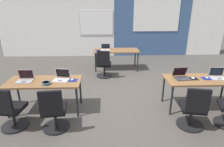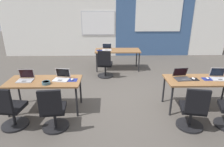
{
  "view_description": "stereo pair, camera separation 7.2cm",
  "coord_description": "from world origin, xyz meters",
  "px_view_note": "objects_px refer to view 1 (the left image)",
  "views": [
    {
      "loc": [
        -0.41,
        -4.51,
        2.34
      ],
      "look_at": [
        -0.25,
        -0.4,
        0.8
      ],
      "focal_mm": 30.82,
      "sensor_mm": 36.0,
      "label": 1
    },
    {
      "loc": [
        -0.33,
        -4.51,
        2.34
      ],
      "look_at": [
        -0.25,
        -0.4,
        0.8
      ],
      "focal_mm": 30.82,
      "sensor_mm": 36.0,
      "label": 2
    }
  ],
  "objects_px": {
    "desk_far_center": "(116,52)",
    "laptop_near_right_inner": "(182,76)",
    "mouse_far_left": "(98,50)",
    "chair_near_left_end": "(10,112)",
    "mouse_near_left_inner": "(72,80)",
    "chair_near_right_inner": "(193,111)",
    "desk_near_right": "(201,81)",
    "laptop_near_right_end": "(218,76)",
    "chair_near_left_inner": "(54,113)",
    "desk_near_left": "(44,84)",
    "laptop_near_left_end": "(25,79)",
    "snack_bowl": "(46,83)",
    "chair_far_left": "(104,66)",
    "laptop_near_left_inner": "(62,78)",
    "mouse_near_right_end": "(207,78)",
    "mouse_near_right_inner": "(193,78)",
    "laptop_far_left": "(106,49)"
  },
  "relations": [
    {
      "from": "laptop_near_right_end",
      "to": "snack_bowl",
      "type": "distance_m",
      "value": 3.78
    },
    {
      "from": "mouse_near_right_inner",
      "to": "mouse_near_left_inner",
      "type": "bearing_deg",
      "value": 179.84
    },
    {
      "from": "laptop_near_left_end",
      "to": "chair_near_right_inner",
      "type": "bearing_deg",
      "value": -13.77
    },
    {
      "from": "chair_far_left",
      "to": "laptop_near_left_inner",
      "type": "bearing_deg",
      "value": 70.33
    },
    {
      "from": "chair_near_left_end",
      "to": "chair_near_left_inner",
      "type": "height_order",
      "value": "same"
    },
    {
      "from": "laptop_near_right_end",
      "to": "laptop_near_left_end",
      "type": "xyz_separation_m",
      "value": [
        -4.29,
        -0.01,
        0.0
      ]
    },
    {
      "from": "laptop_near_left_end",
      "to": "mouse_near_right_inner",
      "type": "relative_size",
      "value": 3.01
    },
    {
      "from": "desk_near_left",
      "to": "chair_far_left",
      "type": "relative_size",
      "value": 1.74
    },
    {
      "from": "mouse_near_right_end",
      "to": "mouse_near_left_inner",
      "type": "distance_m",
      "value": 3.01
    },
    {
      "from": "mouse_far_left",
      "to": "laptop_near_left_inner",
      "type": "bearing_deg",
      "value": -105.32
    },
    {
      "from": "desk_near_right",
      "to": "mouse_near_right_inner",
      "type": "relative_size",
      "value": 14.49
    },
    {
      "from": "chair_near_left_end",
      "to": "chair_near_right_inner",
      "type": "xyz_separation_m",
      "value": [
        3.49,
        -0.09,
        0.0
      ]
    },
    {
      "from": "desk_far_center",
      "to": "laptop_near_right_inner",
      "type": "height_order",
      "value": "laptop_near_right_inner"
    },
    {
      "from": "laptop_near_left_end",
      "to": "chair_near_left_inner",
      "type": "distance_m",
      "value": 1.16
    },
    {
      "from": "laptop_far_left",
      "to": "chair_near_right_inner",
      "type": "distance_m",
      "value": 3.99
    },
    {
      "from": "mouse_near_right_end",
      "to": "laptop_near_right_inner",
      "type": "xyz_separation_m",
      "value": [
        -0.56,
        0.05,
        0.03
      ]
    },
    {
      "from": "mouse_near_right_end",
      "to": "laptop_near_left_end",
      "type": "bearing_deg",
      "value": 179.82
    },
    {
      "from": "chair_far_left",
      "to": "laptop_near_right_inner",
      "type": "bearing_deg",
      "value": 137.59
    },
    {
      "from": "chair_near_left_inner",
      "to": "desk_near_left",
      "type": "bearing_deg",
      "value": -69.41
    },
    {
      "from": "desk_near_left",
      "to": "mouse_near_right_inner",
      "type": "relative_size",
      "value": 14.49
    },
    {
      "from": "chair_near_left_inner",
      "to": "laptop_near_right_end",
      "type": "bearing_deg",
      "value": -172.97
    },
    {
      "from": "desk_near_left",
      "to": "chair_near_left_inner",
      "type": "relative_size",
      "value": 1.74
    },
    {
      "from": "mouse_far_left",
      "to": "snack_bowl",
      "type": "bearing_deg",
      "value": -108.83
    },
    {
      "from": "desk_near_left",
      "to": "snack_bowl",
      "type": "distance_m",
      "value": 0.24
    },
    {
      "from": "laptop_near_right_end",
      "to": "mouse_far_left",
      "type": "xyz_separation_m",
      "value": [
        -2.77,
        2.71,
        -0.03
      ]
    },
    {
      "from": "mouse_near_left_inner",
      "to": "mouse_near_right_end",
      "type": "bearing_deg",
      "value": 0.0
    },
    {
      "from": "desk_near_right",
      "to": "chair_near_left_end",
      "type": "xyz_separation_m",
      "value": [
        -3.98,
        -0.68,
        -0.28
      ]
    },
    {
      "from": "laptop_near_left_end",
      "to": "snack_bowl",
      "type": "relative_size",
      "value": 1.87
    },
    {
      "from": "laptop_near_right_inner",
      "to": "mouse_near_right_inner",
      "type": "distance_m",
      "value": 0.25
    },
    {
      "from": "desk_near_right",
      "to": "mouse_near_right_end",
      "type": "xyz_separation_m",
      "value": [
        0.13,
        0.01,
        0.08
      ]
    },
    {
      "from": "snack_bowl",
      "to": "mouse_far_left",
      "type": "bearing_deg",
      "value": 71.17
    },
    {
      "from": "laptop_near_right_end",
      "to": "mouse_far_left",
      "type": "height_order",
      "value": "laptop_near_right_end"
    },
    {
      "from": "desk_far_center",
      "to": "mouse_far_left",
      "type": "distance_m",
      "value": 0.64
    },
    {
      "from": "desk_far_center",
      "to": "snack_bowl",
      "type": "xyz_separation_m",
      "value": [
        -1.64,
        -2.99,
        0.1
      ]
    },
    {
      "from": "chair_near_right_inner",
      "to": "laptop_near_left_inner",
      "type": "bearing_deg",
      "value": -6.78
    },
    {
      "from": "mouse_far_left",
      "to": "desk_near_right",
      "type": "bearing_deg",
      "value": -49.04
    },
    {
      "from": "laptop_near_left_inner",
      "to": "snack_bowl",
      "type": "xyz_separation_m",
      "value": [
        -0.27,
        -0.26,
        -0.01
      ]
    },
    {
      "from": "laptop_near_left_end",
      "to": "mouse_far_left",
      "type": "relative_size",
      "value": 2.98
    },
    {
      "from": "laptop_near_right_end",
      "to": "laptop_near_right_inner",
      "type": "height_order",
      "value": "laptop_near_right_end"
    },
    {
      "from": "desk_near_left",
      "to": "mouse_far_left",
      "type": "height_order",
      "value": "mouse_far_left"
    },
    {
      "from": "mouse_near_right_end",
      "to": "laptop_near_right_inner",
      "type": "distance_m",
      "value": 0.57
    },
    {
      "from": "laptop_near_left_inner",
      "to": "chair_near_right_inner",
      "type": "height_order",
      "value": "laptop_near_left_inner"
    },
    {
      "from": "laptop_near_left_end",
      "to": "chair_near_left_inner",
      "type": "height_order",
      "value": "laptop_near_left_end"
    },
    {
      "from": "laptop_near_right_end",
      "to": "desk_far_center",
      "type": "bearing_deg",
      "value": 131.76
    },
    {
      "from": "laptop_near_right_end",
      "to": "laptop_far_left",
      "type": "distance_m",
      "value": 3.76
    },
    {
      "from": "chair_far_left",
      "to": "mouse_far_left",
      "type": "bearing_deg",
      "value": -69.16
    },
    {
      "from": "chair_near_left_end",
      "to": "mouse_near_left_inner",
      "type": "bearing_deg",
      "value": -139.97
    },
    {
      "from": "chair_near_right_inner",
      "to": "desk_near_right",
      "type": "bearing_deg",
      "value": -110.96
    },
    {
      "from": "laptop_near_right_end",
      "to": "chair_near_right_inner",
      "type": "bearing_deg",
      "value": -132.74
    },
    {
      "from": "desk_near_left",
      "to": "chair_near_left_end",
      "type": "distance_m",
      "value": 0.88
    }
  ]
}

